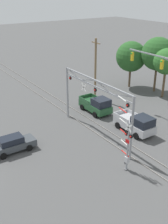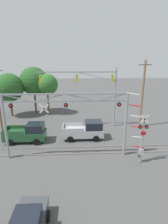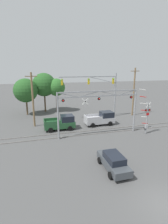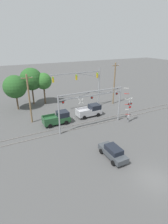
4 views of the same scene
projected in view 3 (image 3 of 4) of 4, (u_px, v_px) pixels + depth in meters
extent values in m
plane|color=#4C4C4C|center=(168.00, 206.00, 11.80)|extent=(200.00, 200.00, 0.00)
cube|color=gray|center=(98.00, 134.00, 24.62)|extent=(80.00, 0.08, 0.10)
cube|color=gray|center=(94.00, 130.00, 25.96)|extent=(80.00, 0.08, 0.10)
cylinder|color=gray|center=(58.00, 116.00, 22.14)|extent=(0.22, 0.22, 6.14)
cylinder|color=gray|center=(135.00, 111.00, 25.08)|extent=(0.22, 0.22, 6.14)
cube|color=gray|center=(99.00, 96.00, 23.03)|extent=(11.23, 0.14, 0.14)
cube|color=gray|center=(99.00, 91.00, 22.87)|extent=(11.23, 0.14, 0.14)
cube|color=gray|center=(68.00, 95.00, 21.85)|extent=(2.77, 0.08, 0.72)
cube|color=gray|center=(89.00, 94.00, 22.58)|extent=(2.77, 0.08, 0.72)
cube|color=gray|center=(109.00, 93.00, 23.31)|extent=(2.77, 0.08, 0.72)
cube|color=gray|center=(127.00, 92.00, 24.05)|extent=(2.77, 0.08, 0.72)
cylinder|color=black|center=(63.00, 101.00, 21.84)|extent=(0.38, 0.10, 0.38)
sphere|color=red|center=(63.00, 101.00, 21.77)|extent=(0.18, 0.18, 0.18)
cylinder|color=gray|center=(63.00, 99.00, 21.78)|extent=(0.04, 0.04, 0.10)
cylinder|color=black|center=(99.00, 99.00, 23.11)|extent=(0.38, 0.10, 0.38)
sphere|color=red|center=(99.00, 99.00, 23.05)|extent=(0.18, 0.18, 0.18)
cylinder|color=gray|center=(99.00, 97.00, 23.05)|extent=(0.04, 0.04, 0.10)
cylinder|color=black|center=(131.00, 97.00, 24.39)|extent=(0.38, 0.10, 0.38)
sphere|color=red|center=(131.00, 97.00, 24.33)|extent=(0.18, 0.18, 0.18)
cylinder|color=gray|center=(131.00, 95.00, 24.33)|extent=(0.04, 0.04, 0.10)
cube|color=white|center=(85.00, 102.00, 22.57)|extent=(0.88, 0.03, 0.88)
cube|color=white|center=(85.00, 102.00, 22.57)|extent=(0.88, 0.03, 0.88)
cylinder|color=black|center=(85.00, 102.00, 22.55)|extent=(0.04, 0.04, 0.02)
cylinder|color=gray|center=(147.00, 118.00, 24.27)|extent=(0.16, 0.16, 4.51)
cylinder|color=#59595B|center=(146.00, 133.00, 24.81)|extent=(0.35, 0.35, 0.10)
cube|color=white|center=(149.00, 105.00, 23.69)|extent=(0.78, 0.03, 0.78)
cube|color=white|center=(149.00, 105.00, 23.69)|extent=(0.78, 0.03, 0.78)
cylinder|color=black|center=(149.00, 105.00, 23.67)|extent=(0.04, 0.04, 0.02)
cylinder|color=black|center=(146.00, 110.00, 23.91)|extent=(0.32, 0.09, 0.32)
sphere|color=red|center=(146.00, 110.00, 23.85)|extent=(0.16, 0.16, 0.16)
cylinder|color=black|center=(149.00, 110.00, 24.05)|extent=(0.32, 0.09, 0.32)
sphere|color=red|center=(150.00, 110.00, 24.00)|extent=(0.16, 0.16, 0.16)
cube|color=gray|center=(148.00, 110.00, 23.98)|extent=(0.64, 0.06, 0.06)
cube|color=red|center=(148.00, 114.00, 24.02)|extent=(0.44, 0.02, 0.32)
cube|color=#B2B2B7|center=(146.00, 126.00, 24.56)|extent=(0.36, 0.28, 0.56)
cylinder|color=red|center=(145.00, 123.00, 24.38)|extent=(0.96, 0.09, 0.25)
cylinder|color=white|center=(144.00, 117.00, 24.10)|extent=(0.96, 0.09, 0.25)
cylinder|color=red|center=(144.00, 110.00, 23.82)|extent=(0.96, 0.09, 0.25)
cylinder|color=white|center=(143.00, 104.00, 23.54)|extent=(0.96, 0.09, 0.25)
cylinder|color=red|center=(143.00, 97.00, 23.27)|extent=(0.96, 0.09, 0.25)
cylinder|color=white|center=(143.00, 90.00, 22.99)|extent=(0.96, 0.09, 0.25)
cube|color=#3F3F42|center=(145.00, 129.00, 24.62)|extent=(0.24, 0.12, 0.36)
cylinder|color=gray|center=(115.00, 95.00, 32.63)|extent=(0.24, 0.24, 8.13)
cube|color=gray|center=(89.00, 77.00, 30.39)|extent=(10.41, 0.14, 0.14)
cube|color=gray|center=(102.00, 80.00, 31.23)|extent=(5.22, 0.08, 1.28)
cylinder|color=gray|center=(62.00, 78.00, 29.17)|extent=(0.04, 0.04, 0.30)
cube|color=gold|center=(62.00, 82.00, 29.33)|extent=(0.30, 0.26, 1.03)
sphere|color=green|center=(62.00, 80.00, 29.08)|extent=(0.18, 0.18, 0.18)
cylinder|color=gray|center=(89.00, 78.00, 30.42)|extent=(0.04, 0.04, 0.30)
cube|color=gold|center=(89.00, 81.00, 30.59)|extent=(0.30, 0.26, 1.03)
sphere|color=green|center=(89.00, 79.00, 30.34)|extent=(0.18, 0.18, 0.18)
cylinder|color=gray|center=(113.00, 77.00, 31.68)|extent=(0.04, 0.04, 0.30)
cube|color=gold|center=(113.00, 81.00, 31.84)|extent=(0.30, 0.26, 1.03)
sphere|color=green|center=(114.00, 79.00, 31.59)|extent=(0.18, 0.18, 0.18)
cube|color=#B7B7BC|center=(99.00, 120.00, 28.41)|extent=(4.74, 2.02, 0.85)
cube|color=black|center=(107.00, 114.00, 28.52)|extent=(1.95, 1.86, 0.90)
cube|color=#B7B7BC|center=(95.00, 118.00, 27.06)|extent=(2.40, 0.08, 0.41)
cube|color=#B7B7BC|center=(91.00, 115.00, 28.87)|extent=(2.40, 0.08, 0.41)
cube|color=#B7B7BC|center=(86.00, 117.00, 27.63)|extent=(0.10, 1.94, 0.41)
cylinder|color=black|center=(110.00, 124.00, 27.95)|extent=(0.73, 0.24, 0.73)
cylinder|color=black|center=(105.00, 120.00, 29.86)|extent=(0.73, 0.24, 0.73)
cylinder|color=black|center=(93.00, 125.00, 27.17)|extent=(0.73, 0.24, 0.73)
cylinder|color=black|center=(89.00, 121.00, 29.07)|extent=(0.73, 0.24, 0.73)
cube|color=#23512D|center=(59.00, 124.00, 26.23)|extent=(4.56, 2.02, 0.85)
cube|color=black|center=(67.00, 118.00, 26.33)|extent=(1.87, 1.86, 0.90)
cube|color=#23512D|center=(53.00, 123.00, 24.89)|extent=(2.29, 0.08, 0.41)
cube|color=#23512D|center=(52.00, 119.00, 26.70)|extent=(2.29, 0.08, 0.41)
cube|color=#23512D|center=(44.00, 122.00, 25.48)|extent=(0.10, 1.94, 0.41)
cylinder|color=black|center=(70.00, 128.00, 25.75)|extent=(0.73, 0.24, 0.73)
cylinder|color=black|center=(68.00, 124.00, 27.66)|extent=(0.73, 0.24, 0.73)
cylinder|color=black|center=(51.00, 130.00, 25.00)|extent=(0.73, 0.24, 0.73)
cylinder|color=black|center=(49.00, 126.00, 26.91)|extent=(0.73, 0.24, 0.73)
cube|color=#3D4247|center=(113.00, 163.00, 15.96)|extent=(1.62, 4.26, 0.65)
cube|color=black|center=(114.00, 158.00, 15.65)|extent=(1.37, 2.22, 0.60)
cylinder|color=black|center=(100.00, 160.00, 17.01)|extent=(0.24, 0.62, 0.62)
cylinder|color=black|center=(115.00, 158.00, 17.45)|extent=(0.24, 0.62, 0.62)
cylinder|color=black|center=(110.00, 175.00, 14.63)|extent=(0.24, 0.62, 0.62)
cylinder|color=black|center=(128.00, 172.00, 15.07)|extent=(0.24, 0.62, 0.62)
cylinder|color=brown|center=(33.00, 100.00, 26.83)|extent=(0.28, 0.28, 8.42)
cube|color=brown|center=(31.00, 76.00, 25.94)|extent=(1.80, 0.12, 0.12)
cylinder|color=silver|center=(25.00, 76.00, 25.69)|extent=(0.08, 0.08, 0.12)
cylinder|color=silver|center=(37.00, 76.00, 26.13)|extent=(0.08, 0.08, 0.12)
cylinder|color=brown|center=(134.00, 92.00, 33.16)|extent=(0.28, 0.28, 9.05)
cube|color=brown|center=(135.00, 71.00, 32.18)|extent=(1.80, 0.12, 0.12)
cylinder|color=silver|center=(131.00, 71.00, 31.94)|extent=(0.08, 0.08, 0.12)
cylinder|color=silver|center=(139.00, 70.00, 32.38)|extent=(0.08, 0.08, 0.12)
cylinder|color=brown|center=(45.00, 102.00, 36.74)|extent=(0.32, 0.32, 3.99)
sphere|color=#265623|center=(44.00, 85.00, 35.83)|extent=(4.78, 4.78, 4.78)
cylinder|color=brown|center=(27.00, 107.00, 34.21)|extent=(0.32, 0.32, 3.21)
sphere|color=#265623|center=(26.00, 90.00, 33.42)|extent=(4.59, 4.59, 4.59)
cylinder|color=brown|center=(57.00, 103.00, 36.60)|extent=(0.32, 0.32, 3.90)
sphere|color=#2D6628|center=(56.00, 87.00, 35.81)|extent=(3.58, 3.58, 3.58)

